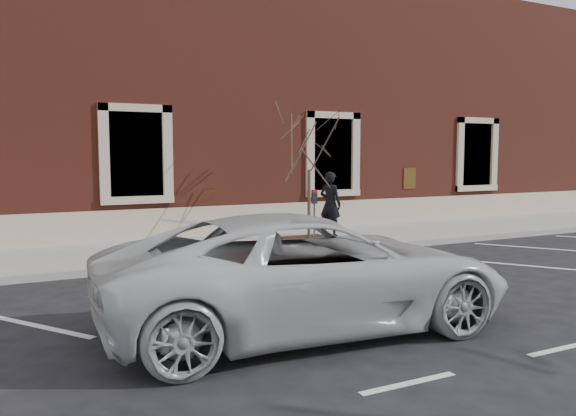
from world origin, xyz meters
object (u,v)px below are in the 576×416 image
man (330,204)px  sapling (309,150)px  parking_meter (314,207)px  white_truck (308,271)px

man → sapling: 1.71m
parking_meter → man: bearing=40.5°
sapling → parking_meter: bearing=-112.1°
white_truck → sapling: bearing=-24.8°
man → parking_meter: bearing=110.4°
man → white_truck: man is taller
parking_meter → white_truck: bearing=-126.4°
man → white_truck: bearing=120.4°
man → parking_meter: (-1.25, -1.33, 0.07)m
man → white_truck: size_ratio=0.31×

